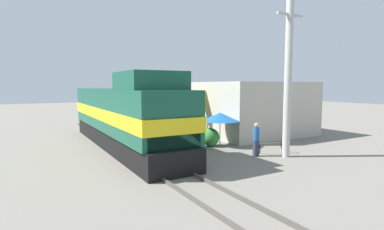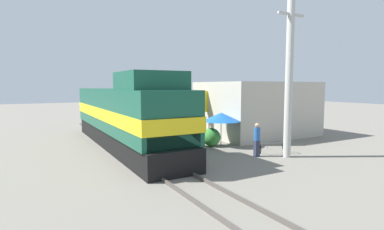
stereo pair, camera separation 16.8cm
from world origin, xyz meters
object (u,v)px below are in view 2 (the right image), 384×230
at_px(vendor_umbrella, 221,117).
at_px(person_bystander, 257,138).
at_px(utility_pole, 289,76).
at_px(billboard_sign, 201,104).
at_px(bicycle, 272,147).
at_px(locomotive, 126,116).

xyz_separation_m(vendor_umbrella, person_bystander, (0.06, -3.32, -0.86)).
relative_size(utility_pole, vendor_umbrella, 3.52).
xyz_separation_m(billboard_sign, bicycle, (0.68, -6.59, -2.14)).
relative_size(locomotive, vendor_umbrella, 6.33).
xyz_separation_m(locomotive, vendor_umbrella, (5.43, -2.51, -0.10)).
relative_size(vendor_umbrella, bicycle, 1.21).
height_order(vendor_umbrella, billboard_sign, billboard_sign).
height_order(utility_pole, bicycle, utility_pole).
distance_m(utility_pole, vendor_umbrella, 5.07).
relative_size(locomotive, person_bystander, 8.39).
bearing_deg(utility_pole, person_bystander, 147.08).
distance_m(locomotive, bicycle, 8.95).
xyz_separation_m(utility_pole, billboard_sign, (-0.90, 7.47, -1.81)).
height_order(person_bystander, bicycle, person_bystander).
height_order(billboard_sign, person_bystander, billboard_sign).
bearing_deg(vendor_umbrella, bicycle, -70.33).
bearing_deg(utility_pole, vendor_umbrella, 108.50).
bearing_deg(person_bystander, locomotive, 133.27).
bearing_deg(locomotive, utility_pole, -44.43).
relative_size(locomotive, bicycle, 7.67).
distance_m(billboard_sign, bicycle, 6.96).
distance_m(locomotive, person_bystander, 8.06).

